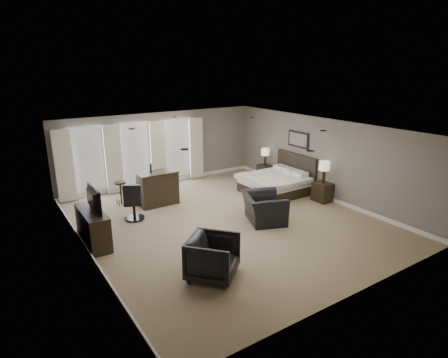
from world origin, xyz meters
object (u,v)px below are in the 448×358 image
dresser (93,227)px  bar_stool_right (163,184)px  nightstand_near (322,192)px  lamp_far (265,157)px  lamp_near (324,172)px  tv (91,208)px  armchair_far (213,255)px  armchair_near (264,203)px  bar_counter (158,188)px  bar_stool_left (121,193)px  nightstand_far (265,172)px  desk_chair (134,201)px  bed (272,176)px

dresser → bar_stool_right: (2.91, 2.34, -0.05)m
nightstand_near → lamp_far: lamp_far is taller
lamp_near → tv: size_ratio=0.70×
armchair_far → tv: bearing=78.9°
armchair_near → bar_counter: size_ratio=0.99×
armchair_far → bar_stool_left: 5.14m
nightstand_far → bar_stool_left: size_ratio=0.74×
armchair_near → tv: bearing=96.0°
armchair_near → bar_stool_right: bearing=43.4°
nightstand_near → armchair_near: size_ratio=0.50×
nightstand_near → bar_stool_right: (-4.01, 3.31, 0.08)m
armchair_far → desk_chair: bearing=53.2°
nightstand_far → armchair_near: armchair_near is taller
dresser → bar_stool_left: size_ratio=2.00×
desk_chair → nightstand_far: bearing=-143.7°
nightstand_near → tv: bearing=172.0°
lamp_far → armchair_near: lamp_far is taller
tv → bed: bearing=-85.5°
tv → bar_stool_left: size_ratio=1.35×
lamp_near → lamp_far: size_ratio=1.09×
nightstand_near → armchair_near: (-2.58, -0.21, 0.22)m
nightstand_near → bar_stool_right: bar_stool_right is taller
lamp_near → bar_stool_right: (-4.01, 3.31, -0.58)m
dresser → bed: bearing=4.5°
bed → bar_stool_left: size_ratio=2.65×
armchair_far → desk_chair: (-0.28, 3.79, 0.06)m
armchair_near → bar_stool_right: size_ratio=1.58×
lamp_far → lamp_near: bearing=-90.0°
bed → armchair_near: bearing=-135.5°
bar_stool_right → bar_counter: bearing=-124.8°
lamp_far → tv: 7.18m
dresser → armchair_near: size_ratio=1.22×
nightstand_near → bar_stool_left: (-5.47, 3.25, 0.07)m
bed → desk_chair: bearing=174.5°
lamp_near → lamp_far: (0.00, 2.90, -0.09)m
lamp_near → lamp_far: lamp_near is taller
bed → armchair_near: (-1.69, -1.66, -0.09)m
armchair_near → bar_stool_left: 4.52m
desk_chair → bar_stool_right: bearing=-111.4°
bed → nightstand_near: bed is taller
nightstand_near → lamp_near: bearing=0.0°
bar_stool_left → bed: bearing=-21.4°
bar_stool_right → armchair_far: bearing=-103.7°
armchair_far → bar_counter: bar_counter is taller
lamp_near → bar_counter: (-4.50, 2.61, -0.43)m
bar_stool_right → nightstand_far: bearing=-5.9°
armchair_near → bar_stool_left: size_ratio=1.64×
lamp_near → bar_stool_left: lamp_near is taller
nightstand_far → lamp_near: size_ratio=0.79×
armchair_far → bed: bearing=-3.7°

